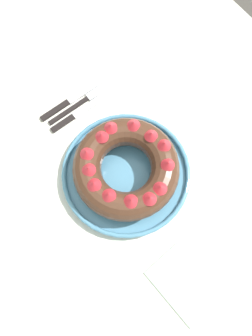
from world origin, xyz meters
The scene contains 8 objects.
ground_plane centered at (0.00, 0.00, 0.00)m, with size 8.00×8.00×0.00m, color #4C4742.
dining_table centered at (0.00, 0.00, 0.70)m, with size 1.49×1.24×0.78m.
serving_dish centered at (-0.02, -0.01, 0.79)m, with size 0.34×0.34×0.03m.
bundt_cake centered at (-0.02, -0.01, 0.85)m, with size 0.27×0.27×0.09m.
fork centered at (-0.27, 0.01, 0.78)m, with size 0.02×0.19×0.01m.
serving_knife centered at (-0.30, -0.02, 0.78)m, with size 0.02×0.21×0.01m.
cake_knife centered at (-0.25, -0.03, 0.78)m, with size 0.02×0.17×0.01m.
napkin centered at (0.29, -0.07, 0.78)m, with size 0.17×0.12×0.00m, color #B2D1B7.
Camera 1 is at (0.17, -0.16, 1.63)m, focal length 35.00 mm.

